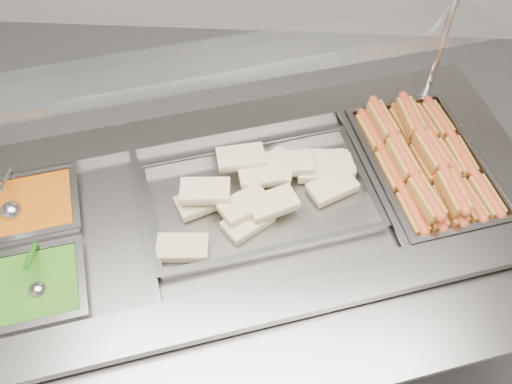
# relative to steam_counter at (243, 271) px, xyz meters

# --- Properties ---
(steam_counter) EXTENTS (2.14, 1.42, 0.94)m
(steam_counter) POSITION_rel_steam_counter_xyz_m (0.00, 0.00, 0.00)
(steam_counter) COLOR slate
(steam_counter) RESTS_ON ground
(tray_rail) EXTENTS (1.87, 0.92, 0.05)m
(tray_rail) POSITION_rel_steam_counter_xyz_m (0.16, -0.51, 0.42)
(tray_rail) COLOR gray
(tray_rail) RESTS_ON steam_counter
(sneeze_guard) EXTENTS (1.74, 0.81, 0.46)m
(sneeze_guard) POSITION_rel_steam_counter_xyz_m (-0.07, 0.22, 0.85)
(sneeze_guard) COLOR silver
(sneeze_guard) RESTS_ON steam_counter
(pan_hotdogs) EXTENTS (0.51, 0.66, 0.10)m
(pan_hotdogs) POSITION_rel_steam_counter_xyz_m (0.62, 0.20, 0.43)
(pan_hotdogs) COLOR gray
(pan_hotdogs) RESTS_ON steam_counter
(pan_wraps) EXTENTS (0.80, 0.61, 0.07)m
(pan_wraps) POSITION_rel_steam_counter_xyz_m (0.06, 0.02, 0.44)
(pan_wraps) COLOR gray
(pan_wraps) RESTS_ON steam_counter
(pan_beans) EXTENTS (0.37, 0.33, 0.10)m
(pan_beans) POSITION_rel_steam_counter_xyz_m (-0.69, -0.06, 0.43)
(pan_beans) COLOR gray
(pan_beans) RESTS_ON steam_counter
(pan_peas) EXTENTS (0.37, 0.33, 0.10)m
(pan_peas) POSITION_rel_steam_counter_xyz_m (-0.60, -0.35, 0.43)
(pan_peas) COLOR gray
(pan_peas) RESTS_ON steam_counter
(hotdogs_in_buns) EXTENTS (0.46, 0.60, 0.12)m
(hotdogs_in_buns) POSITION_rel_steam_counter_xyz_m (0.61, 0.20, 0.47)
(hotdogs_in_buns) COLOR #94631F
(hotdogs_in_buns) RESTS_ON pan_hotdogs
(tortilla_wraps) EXTENTS (0.63, 0.47, 0.10)m
(tortilla_wraps) POSITION_rel_steam_counter_xyz_m (0.10, 0.06, 0.48)
(tortilla_wraps) COLOR #C5B684
(tortilla_wraps) RESTS_ON pan_wraps
(ladle) EXTENTS (0.09, 0.20, 0.15)m
(ladle) POSITION_rel_steam_counter_xyz_m (-0.72, -0.09, 0.48)
(ladle) COLOR #B3B3B8
(ladle) RESTS_ON pan_beans
(serving_spoon) EXTENTS (0.09, 0.18, 0.14)m
(serving_spoon) POSITION_rel_steam_counter_xyz_m (-0.57, -0.34, 0.48)
(serving_spoon) COLOR #B3B3B8
(serving_spoon) RESTS_ON pan_peas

